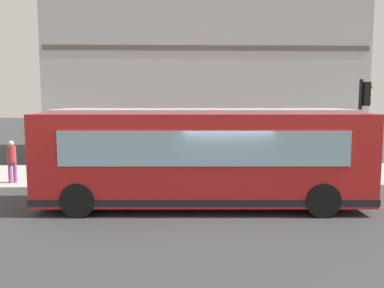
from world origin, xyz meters
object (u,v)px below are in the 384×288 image
(fire_hydrant, at_px, (165,173))
(pedestrian_walking_along_curb, at_px, (163,147))
(city_bus_nearside, at_px, (202,158))
(traffic_light_near_corner, at_px, (363,111))
(newspaper_vending_box, at_px, (315,161))
(pedestrian_near_building_entrance, at_px, (158,152))
(pedestrian_by_light_pole, at_px, (12,159))

(fire_hydrant, bearing_deg, pedestrian_walking_along_curb, 3.27)
(city_bus_nearside, distance_m, fire_hydrant, 3.45)
(city_bus_nearside, height_order, traffic_light_near_corner, traffic_light_near_corner)
(newspaper_vending_box, bearing_deg, traffic_light_near_corner, -160.52)
(fire_hydrant, distance_m, pedestrian_near_building_entrance, 2.31)
(city_bus_nearside, bearing_deg, fire_hydrant, 23.30)
(city_bus_nearside, height_order, fire_hydrant, city_bus_nearside)
(newspaper_vending_box, bearing_deg, pedestrian_near_building_entrance, 90.53)
(fire_hydrant, bearing_deg, pedestrian_by_light_pole, 89.37)
(city_bus_nearside, xyz_separation_m, traffic_light_near_corner, (2.73, -6.29, 1.36))
(fire_hydrant, relative_size, pedestrian_walking_along_curb, 0.44)
(pedestrian_by_light_pole, bearing_deg, fire_hydrant, -90.63)
(city_bus_nearside, height_order, pedestrian_walking_along_curb, city_bus_nearside)
(city_bus_nearside, distance_m, pedestrian_by_light_pole, 7.83)
(pedestrian_by_light_pole, height_order, pedestrian_near_building_entrance, pedestrian_by_light_pole)
(traffic_light_near_corner, relative_size, pedestrian_by_light_pole, 2.42)
(pedestrian_near_building_entrance, distance_m, newspaper_vending_box, 7.05)
(pedestrian_by_light_pole, bearing_deg, city_bus_nearside, -113.28)
(pedestrian_by_light_pole, distance_m, pedestrian_near_building_entrance, 5.92)
(pedestrian_walking_along_curb, height_order, newspaper_vending_box, pedestrian_walking_along_curb)
(fire_hydrant, bearing_deg, traffic_light_near_corner, -92.20)
(pedestrian_by_light_pole, height_order, newspaper_vending_box, pedestrian_by_light_pole)
(traffic_light_near_corner, relative_size, fire_hydrant, 5.36)
(traffic_light_near_corner, bearing_deg, city_bus_nearside, 113.49)
(pedestrian_walking_along_curb, xyz_separation_m, pedestrian_near_building_entrance, (-1.07, 0.17, -0.09))
(pedestrian_walking_along_curb, relative_size, pedestrian_by_light_pole, 1.03)
(traffic_light_near_corner, bearing_deg, pedestrian_by_light_pole, 88.49)
(city_bus_nearside, relative_size, pedestrian_near_building_entrance, 6.55)
(pedestrian_near_building_entrance, bearing_deg, fire_hydrant, -170.87)
(city_bus_nearside, height_order, newspaper_vending_box, city_bus_nearside)
(pedestrian_near_building_entrance, bearing_deg, traffic_light_near_corner, -107.53)
(city_bus_nearside, bearing_deg, traffic_light_near_corner, -66.51)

